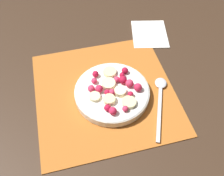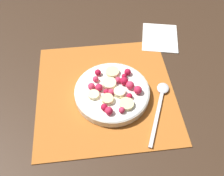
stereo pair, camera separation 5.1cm
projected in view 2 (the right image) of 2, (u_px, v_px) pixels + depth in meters
The scene contains 5 objects.
ground_plane at pixel (106, 92), 0.68m from camera, with size 3.00×3.00×0.00m, color #382619.
placemat at pixel (106, 91), 0.67m from camera, with size 0.37×0.37×0.01m.
fruit_bowl at pixel (112, 92), 0.65m from camera, with size 0.20×0.20×0.05m.
spoon at pixel (161, 99), 0.65m from camera, with size 0.10×0.19×0.01m.
napkin at pixel (160, 37), 0.81m from camera, with size 0.14×0.16×0.01m.
Camera 2 is at (-0.03, -0.40, 0.54)m, focal length 40.00 mm.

